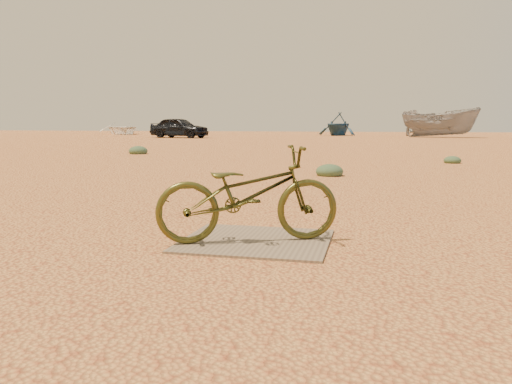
% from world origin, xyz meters
% --- Properties ---
extents(ground, '(120.00, 120.00, 0.00)m').
position_xyz_m(ground, '(0.00, 0.00, 0.00)').
color(ground, '#D99C50').
rests_on(ground, ground).
extents(plywood_board, '(1.40, 1.24, 0.02)m').
position_xyz_m(plywood_board, '(-0.03, -0.07, 0.01)').
color(plywood_board, '#786850').
rests_on(plywood_board, ground).
extents(bicycle, '(1.83, 1.23, 0.91)m').
position_xyz_m(bicycle, '(-0.09, -0.14, 0.48)').
color(bicycle, '#434419').
rests_on(bicycle, plywood_board).
extents(car, '(4.79, 2.64, 1.54)m').
position_xyz_m(car, '(-13.37, 31.39, 0.77)').
color(car, black).
rests_on(car, ground).
extents(boat_near_left, '(6.63, 7.01, 1.18)m').
position_xyz_m(boat_near_left, '(-23.24, 40.91, 0.59)').
color(boat_near_left, white).
rests_on(boat_near_left, ground).
extents(boat_far_left, '(4.63, 4.95, 2.09)m').
position_xyz_m(boat_far_left, '(-1.99, 40.89, 1.05)').
color(boat_far_left, navy).
rests_on(boat_far_left, ground).
extents(boat_mid_right, '(6.33, 4.12, 2.29)m').
position_xyz_m(boat_mid_right, '(6.10, 36.88, 1.15)').
color(boat_mid_right, gray).
rests_on(boat_mid_right, ground).
extents(kale_a, '(0.59, 0.59, 0.33)m').
position_xyz_m(kale_a, '(0.15, 6.22, 0.00)').
color(kale_a, '#496343').
rests_on(kale_a, ground).
extents(kale_b, '(0.48, 0.48, 0.26)m').
position_xyz_m(kale_b, '(3.27, 10.42, 0.00)').
color(kale_b, '#496343').
rests_on(kale_b, ground).
extents(kale_c, '(0.69, 0.69, 0.38)m').
position_xyz_m(kale_c, '(-7.39, 12.32, 0.00)').
color(kale_c, '#496343').
rests_on(kale_c, ground).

